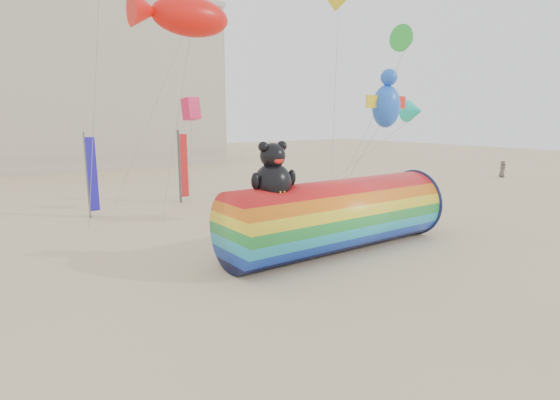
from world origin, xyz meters
TOP-DOWN VIEW (x-y plane):
  - ground at (0.00, 0.00)m, footprint 160.00×160.00m
  - windsock_assembly at (2.75, 0.19)m, footprint 11.28×3.44m
  - kite_handler at (4.84, 2.57)m, footprint 0.57×0.39m
  - fabric_bundle at (6.13, 0.87)m, footprint 2.62×1.35m
  - festival_banners at (-0.44, 14.77)m, footprint 7.15×1.52m
  - flying_kites at (2.78, 6.14)m, footprint 31.92×9.75m

SIDE VIEW (x-z plane):
  - ground at x=0.00m, z-range 0.00..0.00m
  - fabric_bundle at x=6.13m, z-range -0.03..0.37m
  - kite_handler at x=4.84m, z-range 0.00..1.51m
  - windsock_assembly at x=2.75m, z-range -0.88..4.33m
  - festival_banners at x=-0.44m, z-range 0.04..5.24m
  - flying_kites at x=2.78m, z-range 5.53..14.27m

